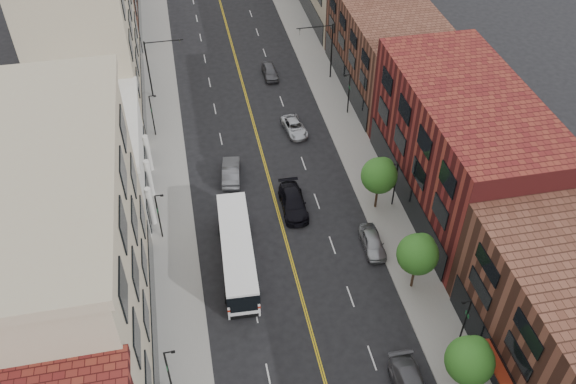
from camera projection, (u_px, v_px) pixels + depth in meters
sidewalk_left at (167, 162)px, 63.94m from camera, size 4.00×110.00×0.15m
sidewalk_right at (351, 139)px, 66.91m from camera, size 4.00×110.00×0.15m
bldg_l_tanoffice at (62, 273)px, 40.87m from camera, size 10.00×22.00×18.00m
bldg_l_white at (89, 165)px, 57.36m from camera, size 10.00×14.00×8.00m
bldg_l_far_a at (86, 33)px, 66.48m from camera, size 10.00×20.00×18.00m
bldg_r_mid at (461, 149)px, 55.96m from camera, size 10.00×22.00×12.00m
bldg_r_far_a at (388, 49)px, 71.99m from camera, size 10.00×20.00×10.00m
tree_r_1 at (471, 359)px, 41.49m from camera, size 3.40×3.40×5.59m
tree_r_2 at (418, 253)px, 48.81m from camera, size 3.40×3.40×5.59m
tree_r_3 at (380, 174)px, 56.13m from camera, size 3.40×3.40×5.59m
lamp_l_1 at (169, 371)px, 42.11m from camera, size 0.81×0.55×5.05m
lamp_l_2 at (159, 214)px, 53.82m from camera, size 0.81×0.55×5.05m
lamp_l_3 at (152, 113)px, 65.53m from camera, size 0.81×0.55×5.05m
lamp_r_1 at (465, 319)px, 45.36m from camera, size 0.81×0.55×5.05m
lamp_r_2 at (395, 182)px, 57.08m from camera, size 0.81×0.55×5.05m
lamp_r_3 at (349, 92)px, 68.79m from camera, size 0.81×0.55×5.05m
signal_mast_left at (154, 62)px, 70.38m from camera, size 4.49×0.18×7.20m
signal_mast_right at (326, 45)px, 73.43m from camera, size 4.49×0.18×7.20m
city_bus at (237, 250)px, 52.16m from camera, size 3.34×12.12×3.09m
car_parked_far at (373, 242)px, 54.33m from camera, size 1.90×4.43×1.49m
car_lane_behind at (231, 171)px, 61.60m from camera, size 2.39×5.13×1.63m
car_lane_a at (293, 203)px, 58.14m from camera, size 2.38×5.67×1.63m
car_lane_b at (294, 127)px, 67.64m from camera, size 2.67×4.84×1.28m
car_lane_c at (270, 71)px, 76.40m from camera, size 1.74×4.27×1.45m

